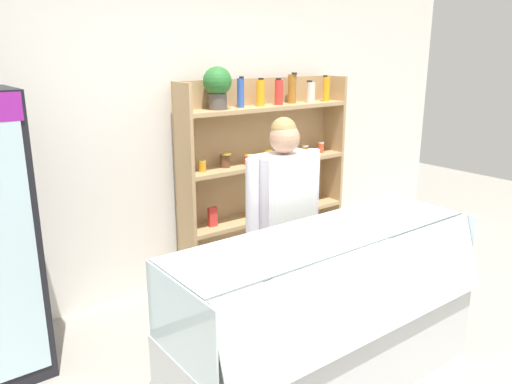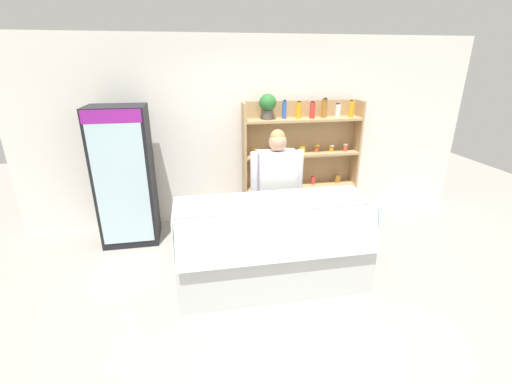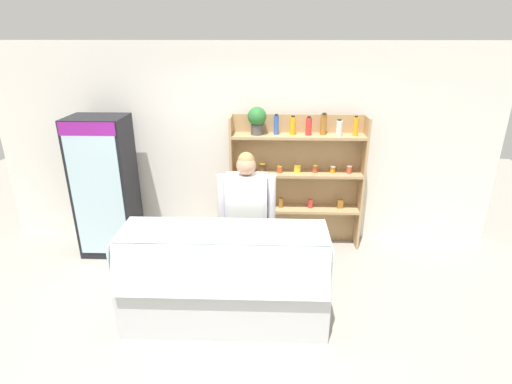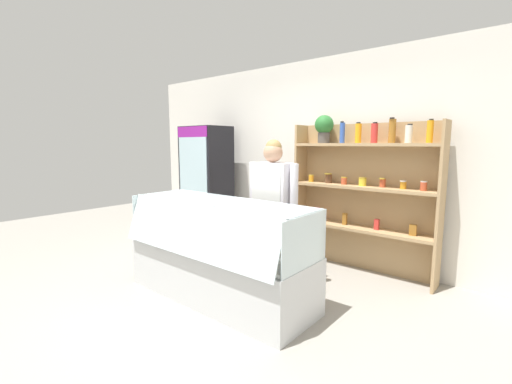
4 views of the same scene
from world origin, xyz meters
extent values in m
cube|color=white|center=(0.00, 2.03, 1.35)|extent=(6.80, 0.10, 2.70)
cylinder|color=silver|center=(-1.74, 1.29, 0.34)|extent=(0.05, 0.05, 0.18)
cylinder|color=red|center=(-1.60, 1.29, 0.33)|extent=(0.05, 0.05, 0.16)
cylinder|color=red|center=(-1.60, 1.29, 0.81)|extent=(0.05, 0.05, 0.16)
cylinder|color=#9E6623|center=(-1.60, 1.29, 1.29)|extent=(0.06, 0.06, 0.16)
cube|color=tan|center=(0.67, 1.88, 0.91)|extent=(1.76, 0.02, 1.81)
cube|color=tan|center=(-0.19, 1.74, 0.91)|extent=(0.03, 0.28, 1.81)
cube|color=tan|center=(1.53, 1.74, 0.91)|extent=(0.03, 0.28, 1.81)
cube|color=tan|center=(0.67, 1.74, 0.54)|extent=(1.70, 0.28, 0.04)
cube|color=tan|center=(0.67, 1.74, 1.05)|extent=(1.70, 0.28, 0.04)
cube|color=tan|center=(0.67, 1.74, 1.56)|extent=(1.70, 0.28, 0.04)
cylinder|color=#4C4742|center=(0.14, 1.74, 1.64)|extent=(0.15, 0.15, 0.13)
sphere|color=#286C2D|center=(0.14, 1.74, 1.81)|extent=(0.24, 0.24, 0.24)
cylinder|color=#3356B2|center=(0.39, 1.75, 1.70)|extent=(0.06, 0.06, 0.25)
cylinder|color=black|center=(0.39, 1.74, 1.83)|extent=(0.04, 0.04, 0.02)
cylinder|color=orange|center=(0.60, 1.74, 1.69)|extent=(0.07, 0.07, 0.23)
cylinder|color=black|center=(0.60, 1.74, 1.81)|extent=(0.05, 0.05, 0.02)
cylinder|color=red|center=(0.80, 1.73, 1.69)|extent=(0.08, 0.08, 0.22)
cylinder|color=black|center=(0.80, 1.74, 1.81)|extent=(0.05, 0.05, 0.02)
cylinder|color=#9E6623|center=(0.98, 1.76, 1.71)|extent=(0.08, 0.08, 0.26)
cylinder|color=black|center=(0.98, 1.74, 1.85)|extent=(0.05, 0.05, 0.02)
cylinder|color=silver|center=(1.18, 1.71, 1.67)|extent=(0.08, 0.08, 0.19)
cylinder|color=black|center=(1.18, 1.74, 1.77)|extent=(0.05, 0.05, 0.02)
cylinder|color=orange|center=(1.38, 1.72, 1.69)|extent=(0.07, 0.07, 0.23)
cylinder|color=black|center=(1.38, 1.74, 1.82)|extent=(0.04, 0.04, 0.02)
cylinder|color=orange|center=(-0.03, 1.73, 1.11)|extent=(0.07, 0.07, 0.08)
cylinder|color=gold|center=(-0.03, 1.74, 1.16)|extent=(0.07, 0.07, 0.01)
cylinder|color=brown|center=(0.22, 1.76, 1.13)|extent=(0.09, 0.09, 0.11)
cylinder|color=gold|center=(0.22, 1.74, 1.19)|extent=(0.09, 0.09, 0.01)
cylinder|color=#BF4C2D|center=(0.44, 1.73, 1.11)|extent=(0.07, 0.07, 0.08)
cylinder|color=gold|center=(0.44, 1.74, 1.16)|extent=(0.07, 0.07, 0.01)
cylinder|color=yellow|center=(0.68, 1.74, 1.11)|extent=(0.09, 0.09, 0.09)
cylinder|color=gold|center=(0.68, 1.74, 1.16)|extent=(0.09, 0.09, 0.01)
cylinder|color=#BF4C2D|center=(0.91, 1.76, 1.12)|extent=(0.07, 0.07, 0.10)
cylinder|color=gold|center=(0.91, 1.74, 1.17)|extent=(0.07, 0.07, 0.01)
cylinder|color=orange|center=(1.14, 1.75, 1.11)|extent=(0.07, 0.07, 0.08)
cylinder|color=silver|center=(1.14, 1.74, 1.16)|extent=(0.07, 0.07, 0.01)
cylinder|color=#BF4C2D|center=(1.36, 1.73, 1.12)|extent=(0.07, 0.07, 0.09)
cylinder|color=silver|center=(1.36, 1.74, 1.17)|extent=(0.07, 0.07, 0.01)
cube|color=red|center=(0.07, 1.74, 0.65)|extent=(0.08, 0.04, 0.17)
cube|color=#9E6623|center=(0.47, 1.74, 0.63)|extent=(0.05, 0.04, 0.15)
cube|color=red|center=(0.87, 1.74, 0.63)|extent=(0.05, 0.04, 0.13)
cube|color=#9E6623|center=(1.28, 1.74, 0.62)|extent=(0.08, 0.05, 0.12)
cube|color=silver|center=(-0.13, 0.13, 0.28)|extent=(2.04, 0.71, 0.55)
cube|color=white|center=(-0.13, 0.13, 0.57)|extent=(1.98, 0.65, 0.03)
cube|color=silver|center=(-0.13, -0.21, 0.78)|extent=(2.00, 0.16, 0.47)
cube|color=silver|center=(-0.13, 0.18, 1.00)|extent=(2.00, 0.55, 0.01)
cube|color=silver|center=(-1.14, 0.13, 0.78)|extent=(0.01, 0.67, 0.45)
cube|color=silver|center=(0.88, 0.13, 0.78)|extent=(0.01, 0.67, 0.45)
cube|color=tan|center=(-0.97, 0.21, 0.61)|extent=(0.17, 0.15, 0.06)
cube|color=white|center=(-0.97, 0.00, 0.61)|extent=(0.05, 0.03, 0.02)
cube|color=tan|center=(-0.73, 0.21, 0.61)|extent=(0.17, 0.14, 0.06)
cube|color=white|center=(-0.73, 0.00, 0.61)|extent=(0.05, 0.03, 0.02)
cube|color=tan|center=(-0.49, 0.21, 0.61)|extent=(0.16, 0.14, 0.05)
cube|color=white|center=(-0.49, 0.00, 0.61)|extent=(0.05, 0.03, 0.02)
cube|color=beige|center=(-0.25, 0.21, 0.61)|extent=(0.16, 0.13, 0.06)
cube|color=white|center=(-0.25, 0.00, 0.61)|extent=(0.05, 0.03, 0.02)
cube|color=tan|center=(-0.01, 0.21, 0.61)|extent=(0.16, 0.13, 0.05)
cube|color=white|center=(-0.01, 0.00, 0.61)|extent=(0.05, 0.03, 0.02)
cube|color=beige|center=(0.23, 0.21, 0.61)|extent=(0.17, 0.13, 0.05)
cube|color=white|center=(0.23, 0.00, 0.61)|extent=(0.05, 0.03, 0.02)
cube|color=beige|center=(0.47, 0.21, 0.61)|extent=(0.16, 0.11, 0.05)
cube|color=white|center=(0.47, 0.00, 0.61)|extent=(0.05, 0.03, 0.02)
cube|color=beige|center=(0.71, 0.21, 0.61)|extent=(0.16, 0.11, 0.05)
cube|color=white|center=(0.71, 0.00, 0.61)|extent=(0.05, 0.03, 0.02)
cylinder|color=#C1706B|center=(-0.97, 0.02, 0.65)|extent=(0.17, 0.15, 0.13)
cylinder|color=#A35B4C|center=(-0.75, 0.02, 0.66)|extent=(0.16, 0.15, 0.15)
cylinder|color=tan|center=(-0.53, 0.02, 0.65)|extent=(0.19, 0.16, 0.13)
cylinder|color=white|center=(0.38, 0.04, 0.68)|extent=(0.07, 0.07, 0.20)
cylinder|color=white|center=(0.48, 0.04, 0.70)|extent=(0.07, 0.07, 0.24)
cylinder|color=#4C4233|center=(-0.04, 0.78, 0.37)|extent=(0.13, 0.13, 0.75)
cylinder|color=#4C4233|center=(0.16, 0.78, 0.37)|extent=(0.13, 0.13, 0.75)
cube|color=white|center=(0.06, 0.78, 1.05)|extent=(0.45, 0.24, 0.62)
cube|color=white|center=(0.06, 0.65, 0.73)|extent=(0.38, 0.01, 1.15)
cylinder|color=white|center=(-0.22, 0.78, 1.09)|extent=(0.09, 0.09, 0.55)
cylinder|color=white|center=(0.33, 0.78, 1.09)|extent=(0.09, 0.09, 0.55)
sphere|color=tan|center=(0.06, 0.78, 1.47)|extent=(0.21, 0.21, 0.21)
sphere|color=#997A47|center=(0.06, 0.79, 1.53)|extent=(0.18, 0.18, 0.18)
camera|label=1|loc=(-2.14, -1.79, 2.04)|focal=35.00mm
camera|label=2|loc=(-0.90, -3.01, 2.36)|focal=24.00mm
camera|label=3|loc=(0.30, -3.27, 2.79)|focal=28.00mm
camera|label=4|loc=(2.29, -2.20, 1.57)|focal=24.00mm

